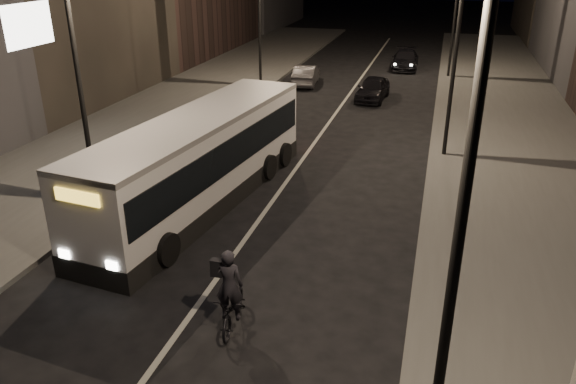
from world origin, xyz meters
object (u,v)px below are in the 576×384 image
Objects in this scene: car_near at (373,89)px; streetlight_right_near at (445,176)px; city_bus at (200,157)px; car_far at (405,60)px; cyclist_on_bicycle at (232,301)px; streetlight_left_near at (81,44)px; car_mid at (306,75)px; streetlight_right_mid at (452,24)px.

streetlight_right_near is at bearing -77.31° from car_near.
car_far is (4.82, 25.29, -1.01)m from city_bus.
city_bus is at bearing 111.70° from cyclist_on_bicycle.
cyclist_on_bicycle is at bearing -94.12° from car_far.
cyclist_on_bicycle is 0.47× the size of car_far.
car_far is (7.89, 26.51, -4.72)m from streetlight_left_near.
car_mid is at bearing 92.74° from cyclist_on_bicycle.
streetlight_right_near reaches higher than car_mid.
cyclist_on_bicycle is (6.47, -4.99, -4.67)m from streetlight_left_near.
car_mid is 0.86× the size of car_far.
city_bus is at bearing -99.56° from car_near.
streetlight_left_near is at bearing 135.33° from cyclist_on_bicycle.
streetlight_right_near is 29.21m from car_mid.
car_near is at bearing -97.94° from car_far.
city_bus reaches higher than car_far.
streetlight_left_near is at bearing -108.10° from car_near.
streetlight_right_near is at bearing -42.71° from cyclist_on_bicycle.
cyclist_on_bicycle is (-4.20, 3.01, -4.67)m from streetlight_right_near.
streetlight_left_near is 28.05m from car_far.
car_near is 0.99× the size of car_mid.
car_near reaches higher than car_far.
cyclist_on_bicycle reaches higher than car_mid.
streetlight_right_near is 2.13× the size of car_mid.
streetlight_right_mid is 1.00× the size of streetlight_left_near.
streetlight_right_mid is 1.83× the size of car_far.
cyclist_on_bicycle is at bearing 94.01° from car_mid.
car_near is at bearing 113.49° from streetlight_right_mid.
streetlight_right_mid is 2.14× the size of car_near.
streetlight_left_near is 2.13× the size of car_mid.
car_near is 5.31m from car_mid.
streetlight_right_near is at bearing -36.88° from streetlight_left_near.
car_far is at bearing 86.36° from city_bus.
streetlight_right_mid is at bearing 36.88° from streetlight_left_near.
streetlight_right_near is 1.00× the size of streetlight_left_near.
streetlight_left_near is 2.14× the size of car_near.
car_far is at bearing -134.94° from car_mid.
car_near is 9.69m from car_far.
streetlight_left_near is 0.71× the size of city_bus.
car_mid is at bearing 107.00° from streetlight_right_near.
streetlight_left_near is at bearing -151.21° from city_bus.
city_bus is 2.59× the size of car_far.
streetlight_right_mid and streetlight_left_near have the same top height.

